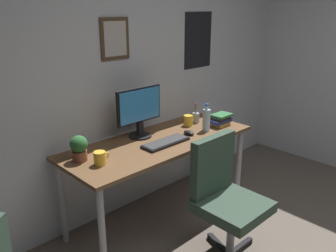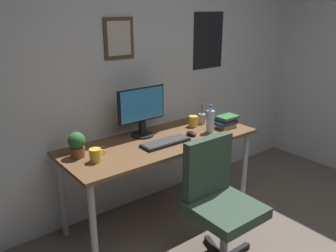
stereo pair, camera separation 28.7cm
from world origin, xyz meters
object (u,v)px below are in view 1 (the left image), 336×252
at_px(water_bottle, 206,120).
at_px(coffee_mug_near, 100,158).
at_px(monitor, 139,110).
at_px(office_chair, 224,194).
at_px(computer_mouse, 189,133).
at_px(pen_cup, 196,117).
at_px(keyboard, 166,142).
at_px(potted_plant, 79,147).
at_px(coffee_mug_far, 188,120).
at_px(book_stack_left, 220,120).

xyz_separation_m(water_bottle, coffee_mug_near, (-1.11, 0.06, -0.06)).
xyz_separation_m(monitor, water_bottle, (0.54, -0.30, -0.13)).
distance_m(office_chair, monitor, 1.01).
height_order(computer_mouse, coffee_mug_near, coffee_mug_near).
relative_size(computer_mouse, pen_cup, 0.55).
distance_m(monitor, computer_mouse, 0.49).
bearing_deg(keyboard, computer_mouse, 3.18).
relative_size(office_chair, potted_plant, 4.87).
distance_m(monitor, potted_plant, 0.66).
distance_m(water_bottle, coffee_mug_far, 0.22).
bearing_deg(monitor, pen_cup, -6.57).
distance_m(monitor, coffee_mug_far, 0.57).
relative_size(potted_plant, pen_cup, 0.98).
xyz_separation_m(coffee_mug_far, pen_cup, (0.12, 0.01, 0.00)).
height_order(office_chair, monitor, monitor).
distance_m(water_bottle, potted_plant, 1.20).
relative_size(office_chair, keyboard, 2.21).
bearing_deg(office_chair, coffee_mug_near, 133.99).
bearing_deg(potted_plant, monitor, 6.92).
bearing_deg(water_bottle, office_chair, -129.32).
distance_m(potted_plant, book_stack_left, 1.40).
height_order(keyboard, water_bottle, water_bottle).
bearing_deg(pen_cup, coffee_mug_near, -172.20).
xyz_separation_m(office_chair, coffee_mug_far, (0.47, 0.80, 0.28)).
bearing_deg(pen_cup, monitor, 173.43).
distance_m(office_chair, water_bottle, 0.83).
bearing_deg(coffee_mug_far, computer_mouse, -136.05).
height_order(monitor, computer_mouse, monitor).
height_order(computer_mouse, pen_cup, pen_cup).
relative_size(keyboard, water_bottle, 1.70).
distance_m(computer_mouse, coffee_mug_near, 0.92).
distance_m(monitor, coffee_mug_near, 0.65).
bearing_deg(coffee_mug_far, potted_plant, 179.51).
bearing_deg(monitor, keyboard, -81.54).
xyz_separation_m(office_chair, water_bottle, (0.48, 0.59, 0.33)).
xyz_separation_m(water_bottle, potted_plant, (-1.18, 0.22, -0.00)).
relative_size(water_bottle, book_stack_left, 1.10).
relative_size(keyboard, computer_mouse, 3.91).
bearing_deg(water_bottle, coffee_mug_near, 176.99).
bearing_deg(pen_cup, water_bottle, -116.36).
relative_size(coffee_mug_near, coffee_mug_far, 1.00).
height_order(potted_plant, pen_cup, pen_cup).
distance_m(computer_mouse, water_bottle, 0.22).
bearing_deg(computer_mouse, potted_plant, 169.20).
bearing_deg(keyboard, coffee_mug_near, 176.27).
distance_m(coffee_mug_far, potted_plant, 1.17).
height_order(office_chair, keyboard, office_chair).
bearing_deg(coffee_mug_far, monitor, 170.53).
xyz_separation_m(keyboard, coffee_mug_near, (-0.62, 0.04, 0.04)).
relative_size(office_chair, water_bottle, 3.76).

